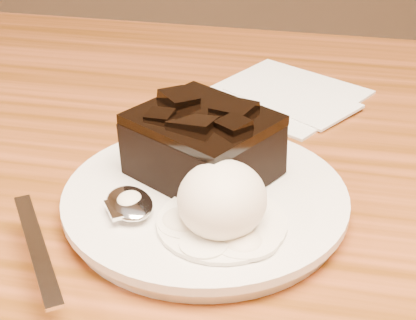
% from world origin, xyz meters
% --- Properties ---
extents(plate, '(0.22, 0.22, 0.02)m').
position_xyz_m(plate, '(-0.02, -0.03, 0.76)').
color(plate, white).
rests_on(plate, dining_table).
extents(brownie, '(0.13, 0.12, 0.05)m').
position_xyz_m(brownie, '(-0.03, -0.00, 0.79)').
color(brownie, black).
rests_on(brownie, plate).
extents(ice_cream_scoop, '(0.06, 0.07, 0.05)m').
position_xyz_m(ice_cream_scoop, '(-0.00, -0.07, 0.79)').
color(ice_cream_scoop, silver).
rests_on(ice_cream_scoop, plate).
extents(melt_puddle, '(0.09, 0.09, 0.00)m').
position_xyz_m(melt_puddle, '(-0.00, -0.07, 0.77)').
color(melt_puddle, white).
rests_on(melt_puddle, plate).
extents(spoon, '(0.13, 0.17, 0.01)m').
position_xyz_m(spoon, '(-0.07, -0.06, 0.77)').
color(spoon, silver).
rests_on(spoon, plate).
extents(napkin, '(0.19, 0.19, 0.01)m').
position_xyz_m(napkin, '(0.01, 0.20, 0.75)').
color(napkin, white).
rests_on(napkin, dining_table).
extents(crumb_a, '(0.01, 0.01, 0.00)m').
position_xyz_m(crumb_a, '(-0.02, -0.08, 0.77)').
color(crumb_a, black).
rests_on(crumb_a, plate).
extents(crumb_b, '(0.01, 0.01, 0.00)m').
position_xyz_m(crumb_b, '(0.02, -0.07, 0.77)').
color(crumb_b, black).
rests_on(crumb_b, plate).
extents(crumb_c, '(0.00, 0.01, 0.00)m').
position_xyz_m(crumb_c, '(-0.02, -0.05, 0.77)').
color(crumb_c, black).
rests_on(crumb_c, plate).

